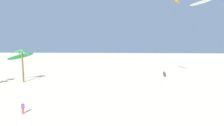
{
  "coord_description": "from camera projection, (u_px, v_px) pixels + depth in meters",
  "views": [
    {
      "loc": [
        -0.14,
        4.45,
        10.03
      ],
      "look_at": [
        -1.26,
        24.75,
        7.52
      ],
      "focal_mm": 29.47,
      "sensor_mm": 36.0,
      "label": 1
    }
  ],
  "objects": [
    {
      "name": "palm_tree_1",
      "position": [
        22.0,
        55.0,
        43.45
      ],
      "size": [
        4.93,
        4.92,
        7.97
      ],
      "color": "brown",
      "rests_on": "ground"
    },
    {
      "name": "flying_kite_6",
      "position": [
        21.0,
        56.0,
        44.64
      ],
      "size": [
        5.35,
        5.79,
        7.37
      ],
      "color": "green",
      "rests_on": "ground"
    },
    {
      "name": "person_near_left",
      "position": [
        23.0,
        107.0,
        25.11
      ],
      "size": [
        0.42,
        0.35,
        1.64
      ],
      "color": "red",
      "rests_on": "ground"
    },
    {
      "name": "flying_kite_1",
      "position": [
        177.0,
        1.0,
        35.21
      ],
      "size": [
        4.57,
        7.92,
        18.7
      ],
      "color": "orange",
      "rests_on": "ground"
    },
    {
      "name": "flying_kite_3",
      "position": [
        200.0,
        3.0,
        47.02
      ],
      "size": [
        4.82,
        10.81,
        20.04
      ],
      "color": "white",
      "rests_on": "ground"
    }
  ]
}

